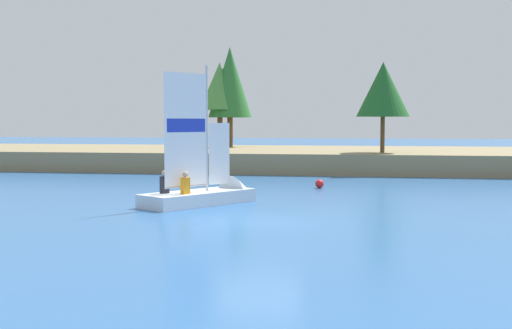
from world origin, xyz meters
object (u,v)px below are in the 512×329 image
(channel_buoy, at_px, (319,184))
(shoreline_tree_centre, at_px, (383,90))
(shoreline_tree_midleft, at_px, (230,83))
(sailboat, at_px, (214,192))
(shoreline_tree_left, at_px, (220,87))

(channel_buoy, bearing_deg, shoreline_tree_centre, 72.78)
(shoreline_tree_midleft, bearing_deg, channel_buoy, -65.27)
(sailboat, xyz_separation_m, channel_buoy, (3.42, 5.97, -0.19))
(shoreline_tree_left, distance_m, shoreline_tree_centre, 13.20)
(shoreline_tree_left, height_order, channel_buoy, shoreline_tree_left)
(shoreline_tree_centre, distance_m, sailboat, 17.24)
(shoreline_tree_midleft, distance_m, shoreline_tree_centre, 12.74)
(shoreline_tree_centre, height_order, channel_buoy, shoreline_tree_centre)
(shoreline_tree_midleft, relative_size, channel_buoy, 18.34)
(shoreline_tree_midleft, height_order, shoreline_tree_centre, shoreline_tree_midleft)
(sailboat, distance_m, channel_buoy, 6.88)
(shoreline_tree_centre, xyz_separation_m, channel_buoy, (-2.92, -9.43, -4.63))
(shoreline_tree_midleft, bearing_deg, sailboat, -79.44)
(sailboat, bearing_deg, channel_buoy, 4.38)
(shoreline_tree_left, distance_m, shoreline_tree_midleft, 0.78)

